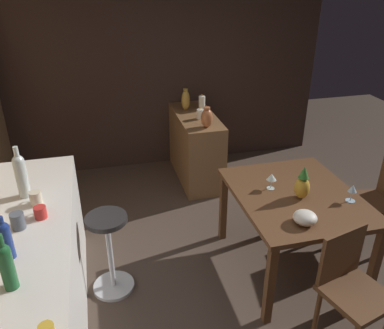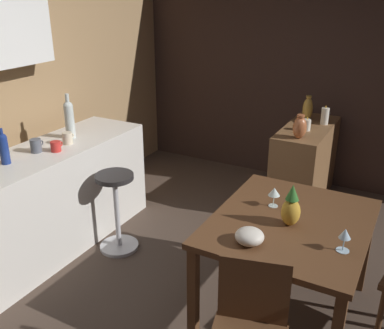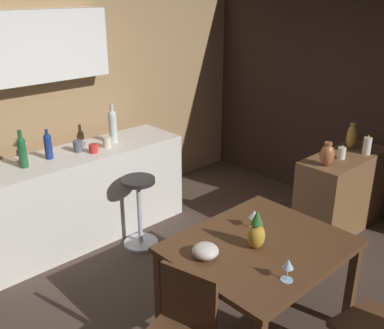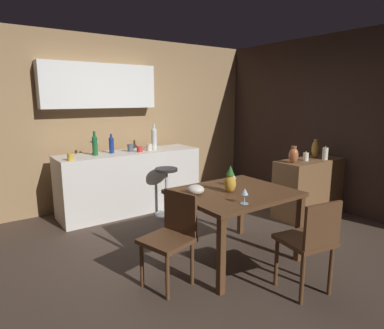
{
  "view_description": "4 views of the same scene",
  "coord_description": "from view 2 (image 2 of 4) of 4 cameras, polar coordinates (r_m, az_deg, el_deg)",
  "views": [
    {
      "loc": [
        -2.3,
        1.0,
        2.41
      ],
      "look_at": [
        0.33,
        0.33,
        1.03
      ],
      "focal_mm": 37.21,
      "sensor_mm": 36.0,
      "label": 1
    },
    {
      "loc": [
        -2.3,
        -1.12,
        2.15
      ],
      "look_at": [
        0.15,
        0.22,
        1.0
      ],
      "focal_mm": 40.81,
      "sensor_mm": 36.0,
      "label": 2
    },
    {
      "loc": [
        -1.92,
        -2.06,
        2.35
      ],
      "look_at": [
        0.33,
        0.35,
        1.03
      ],
      "focal_mm": 41.4,
      "sensor_mm": 36.0,
      "label": 3
    },
    {
      "loc": [
        -2.07,
        -2.92,
        1.68
      ],
      "look_at": [
        0.13,
        0.19,
        0.91
      ],
      "focal_mm": 30.96,
      "sensor_mm": 36.0,
      "label": 4
    }
  ],
  "objects": [
    {
      "name": "bar_stool",
      "position": [
        3.78,
        -9.81,
        -5.87
      ],
      "size": [
        0.34,
        0.34,
        0.7
      ],
      "color": "#262323",
      "rests_on": "ground_plane"
    },
    {
      "name": "cup_cream",
      "position": [
        3.83,
        -15.95,
        3.33
      ],
      "size": [
        0.12,
        0.08,
        0.1
      ],
      "color": "beige",
      "rests_on": "kitchen_counter"
    },
    {
      "name": "kitchen_counter",
      "position": [
        3.88,
        -18.83,
        -4.83
      ],
      "size": [
        2.1,
        0.6,
        0.9
      ],
      "primitive_type": "cube",
      "color": "silver",
      "rests_on": "ground_plane"
    },
    {
      "name": "wine_bottle_clear",
      "position": [
        3.94,
        -15.75,
        5.89
      ],
      "size": [
        0.08,
        0.08,
        0.39
      ],
      "color": "silver",
      "rests_on": "kitchen_counter"
    },
    {
      "name": "wall_side_right",
      "position": [
        5.12,
        12.45,
        12.4
      ],
      "size": [
        0.1,
        4.4,
        2.6
      ],
      "primitive_type": "cube",
      "color": "#33231E",
      "rests_on": "ground_plane"
    },
    {
      "name": "cup_slate",
      "position": [
        3.72,
        -19.72,
        2.34
      ],
      "size": [
        0.12,
        0.09,
        0.11
      ],
      "color": "#515660",
      "rests_on": "kitchen_counter"
    },
    {
      "name": "ground_plane",
      "position": [
        3.34,
        2.18,
        -17.61
      ],
      "size": [
        9.0,
        9.0,
        0.0
      ],
      "primitive_type": "plane",
      "color": "#47382D"
    },
    {
      "name": "sideboard_cabinet",
      "position": [
        4.72,
        14.49,
        0.09
      ],
      "size": [
        1.1,
        0.44,
        0.82
      ],
      "primitive_type": "cube",
      "color": "brown",
      "rests_on": "ground_plane"
    },
    {
      "name": "pillar_candle_tall",
      "position": [
        4.68,
        16.97,
        6.08
      ],
      "size": [
        0.08,
        0.08,
        0.2
      ],
      "color": "white",
      "rests_on": "sideboard_cabinet"
    },
    {
      "name": "wine_glass_right",
      "position": [
        2.63,
        19.36,
        -8.68
      ],
      "size": [
        0.08,
        0.08,
        0.14
      ],
      "color": "silver",
      "rests_on": "dining_table"
    },
    {
      "name": "cup_red",
      "position": [
        3.69,
        -17.36,
        2.28
      ],
      "size": [
        0.12,
        0.08,
        0.08
      ],
      "color": "red",
      "rests_on": "kitchen_counter"
    },
    {
      "name": "pillar_candle_short",
      "position": [
        4.44,
        14.77,
        5.03
      ],
      "size": [
        0.08,
        0.08,
        0.14
      ],
      "color": "white",
      "rests_on": "sideboard_cabinet"
    },
    {
      "name": "dining_table",
      "position": [
        2.95,
        12.69,
        -8.6
      ],
      "size": [
        1.16,
        0.97,
        0.74
      ],
      "color": "#56351E",
      "rests_on": "ground_plane"
    },
    {
      "name": "vase_copper",
      "position": [
        4.17,
        13.9,
        4.74
      ],
      "size": [
        0.13,
        0.13,
        0.23
      ],
      "color": "#B26038",
      "rests_on": "sideboard_cabinet"
    },
    {
      "name": "wine_bottle_cobalt",
      "position": [
        3.53,
        -23.41,
        2.09
      ],
      "size": [
        0.07,
        0.07,
        0.28
      ],
      "color": "navy",
      "rests_on": "kitchen_counter"
    },
    {
      "name": "pineapple_centerpiece",
      "position": [
        2.8,
        12.82,
        -5.56
      ],
      "size": [
        0.12,
        0.12,
        0.28
      ],
      "color": "gold",
      "rests_on": "dining_table"
    },
    {
      "name": "vase_brass",
      "position": [
        4.75,
        14.88,
        7.04
      ],
      "size": [
        0.1,
        0.1,
        0.27
      ],
      "color": "#B78C38",
      "rests_on": "sideboard_cabinet"
    },
    {
      "name": "wine_glass_left",
      "position": [
        3.01,
        10.69,
        -3.59
      ],
      "size": [
        0.08,
        0.08,
        0.14
      ],
      "color": "silver",
      "rests_on": "dining_table"
    },
    {
      "name": "fruit_bowl",
      "position": [
        2.6,
        7.53,
        -9.29
      ],
      "size": [
        0.17,
        0.17,
        0.1
      ],
      "primitive_type": "ellipsoid",
      "color": "beige",
      "rests_on": "dining_table"
    }
  ]
}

